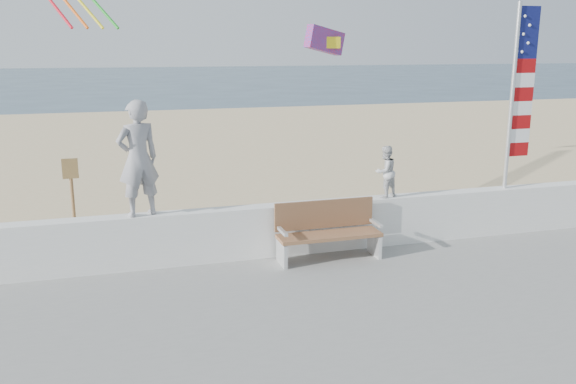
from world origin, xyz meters
The scene contains 9 objects.
ground centered at (0.00, 0.00, 0.00)m, with size 220.00×220.00×0.00m, color #294052.
sand centered at (0.00, 9.00, 0.04)m, with size 90.00×40.00×0.08m, color beige.
seawall centered at (0.00, 2.00, 0.63)m, with size 30.00×0.35×0.90m, color white.
adult centered at (-2.26, 2.00, 2.02)m, with size 0.69×0.45×1.89m, color gray.
child centered at (2.11, 2.00, 1.56)m, with size 0.46×0.36×0.95m, color silver.
bench centered at (0.84, 1.55, 0.69)m, with size 1.80×0.57×1.00m.
flag centered at (4.80, 2.00, 2.99)m, with size 0.50×0.08×3.50m.
parafoil_kite centered at (1.87, 4.64, 3.90)m, with size 0.97×0.51×0.65m.
sign centered at (-3.50, 5.15, 0.94)m, with size 0.32×0.07×1.46m.
Camera 1 is at (-2.67, -7.93, 3.78)m, focal length 38.00 mm.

